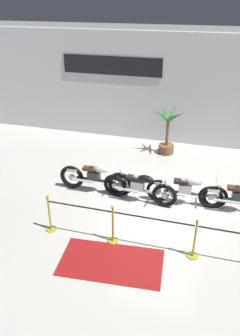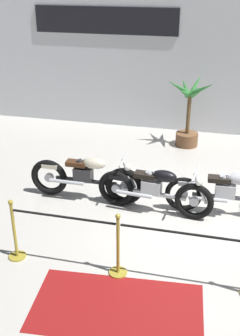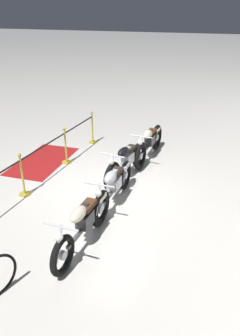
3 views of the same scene
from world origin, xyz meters
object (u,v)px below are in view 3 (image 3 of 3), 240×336
(stanchion_far_left, at_px, (68,139))
(stanchion_mid_left, at_px, (66,151))
(motorcycle_silver_2, at_px, (113,186))
(floor_banner, at_px, (43,161))
(motorcycle_cream_3, at_px, (83,223))
(stanchion_mid_right, at_px, (23,181))
(motorcycle_black_1, at_px, (126,161))
(motorcycle_cream_0, at_px, (149,143))

(stanchion_far_left, distance_m, stanchion_mid_left, 0.35)
(motorcycle_silver_2, height_order, floor_banner, motorcycle_silver_2)
(motorcycle_cream_3, bearing_deg, stanchion_mid_left, -144.62)
(motorcycle_cream_3, distance_m, stanchion_mid_left, 3.70)
(stanchion_mid_right, xyz_separation_m, floor_banner, (-1.77, -0.70, -0.35))
(motorcycle_black_1, bearing_deg, stanchion_far_left, -101.94)
(stanchion_mid_left, bearing_deg, floor_banner, -76.90)
(stanchion_far_left, bearing_deg, motorcycle_cream_0, 115.61)
(motorcycle_cream_0, distance_m, motorcycle_silver_2, 2.72)
(stanchion_far_left, xyz_separation_m, stanchion_mid_left, (0.18, 0.00, -0.30))
(motorcycle_black_1, height_order, stanchion_mid_right, stanchion_mid_right)
(motorcycle_cream_3, relative_size, stanchion_far_left, 0.42)
(motorcycle_cream_0, xyz_separation_m, motorcycle_black_1, (1.39, -0.16, -0.01))
(floor_banner, bearing_deg, stanchion_mid_left, 98.18)
(floor_banner, bearing_deg, motorcycle_silver_2, 58.58)
(stanchion_mid_right, bearing_deg, motorcycle_silver_2, 100.02)
(floor_banner, bearing_deg, stanchion_mid_right, 16.59)
(motorcycle_cream_3, distance_m, stanchion_mid_right, 2.40)
(stanchion_mid_right, bearing_deg, floor_banner, -158.49)
(motorcycle_cream_3, bearing_deg, motorcycle_silver_2, -178.69)
(stanchion_mid_left, bearing_deg, motorcycle_black_1, 83.20)
(motorcycle_cream_0, xyz_separation_m, stanchion_mid_left, (1.16, -2.06, -0.11))
(motorcycle_cream_0, height_order, motorcycle_silver_2, motorcycle_cream_0)
(motorcycle_cream_0, bearing_deg, floor_banner, -64.34)
(motorcycle_black_1, height_order, stanchion_far_left, stanchion_far_left)
(motorcycle_silver_2, xyz_separation_m, stanchion_far_left, (-1.74, -2.11, 0.19))
(stanchion_far_left, bearing_deg, stanchion_mid_right, 0.00)
(motorcycle_silver_2, xyz_separation_m, floor_banner, (-1.40, -2.80, -0.46))
(stanchion_far_left, relative_size, stanchion_mid_left, 5.05)
(floor_banner, bearing_deg, motorcycle_black_1, 83.66)
(motorcycle_black_1, distance_m, stanchion_far_left, 1.95)
(motorcycle_silver_2, height_order, stanchion_far_left, stanchion_far_left)
(motorcycle_black_1, bearing_deg, motorcycle_silver_2, 8.81)
(motorcycle_cream_3, height_order, stanchion_mid_left, stanchion_mid_left)
(motorcycle_black_1, xyz_separation_m, floor_banner, (-0.06, -2.60, -0.46))
(motorcycle_cream_3, bearing_deg, motorcycle_cream_0, -178.91)
(motorcycle_cream_0, bearing_deg, motorcycle_black_1, -6.59)
(motorcycle_cream_0, height_order, stanchion_far_left, stanchion_far_left)
(motorcycle_black_1, bearing_deg, stanchion_mid_left, -96.80)
(stanchion_mid_left, height_order, floor_banner, stanchion_mid_left)
(motorcycle_silver_2, bearing_deg, floor_banner, -116.50)
(stanchion_far_left, distance_m, floor_banner, 1.01)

